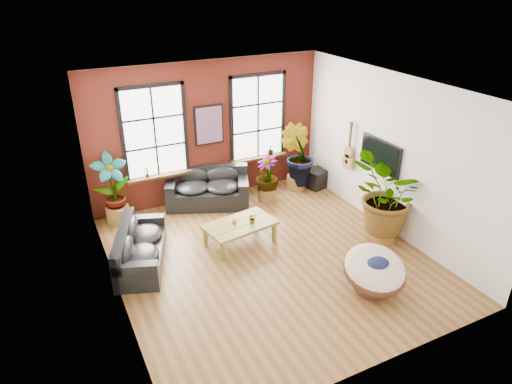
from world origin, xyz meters
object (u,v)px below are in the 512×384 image
coffee_table (240,226)px  papasan_chair (375,271)px  sofa_back (208,188)px  sofa_left (138,248)px

coffee_table → papasan_chair: 3.00m
sofa_back → papasan_chair: sofa_back is taller
coffee_table → sofa_back: bearing=79.3°
sofa_back → papasan_chair: (1.45, -4.66, 0.03)m
sofa_back → sofa_left: bearing=-116.8°
sofa_back → coffee_table: size_ratio=1.38×
papasan_chair → sofa_back: bearing=119.1°
coffee_table → sofa_left: bearing=165.4°
papasan_chair → sofa_left: bearing=154.3°
sofa_left → coffee_table: (2.14, -0.20, 0.07)m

